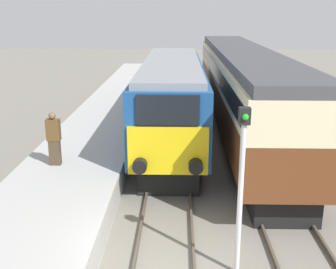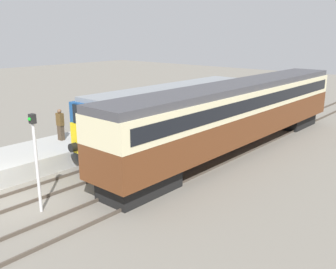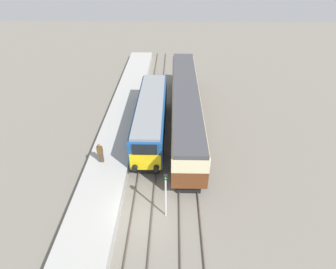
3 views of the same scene
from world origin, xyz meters
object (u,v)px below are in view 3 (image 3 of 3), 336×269
(passenger_carriage, at_px, (185,103))
(person_on_platform, at_px, (100,153))
(locomotive, at_px, (151,116))
(signal_post, at_px, (166,193))

(passenger_carriage, height_order, person_on_platform, passenger_carriage)
(locomotive, relative_size, person_on_platform, 7.33)
(passenger_carriage, relative_size, person_on_platform, 11.53)
(locomotive, distance_m, signal_post, 10.18)
(person_on_platform, relative_size, signal_post, 0.46)
(locomotive, distance_m, person_on_platform, 6.61)
(locomotive, distance_m, passenger_carriage, 3.99)
(locomotive, bearing_deg, passenger_carriage, 31.12)
(signal_post, bearing_deg, person_on_platform, 139.91)
(passenger_carriage, height_order, signal_post, passenger_carriage)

